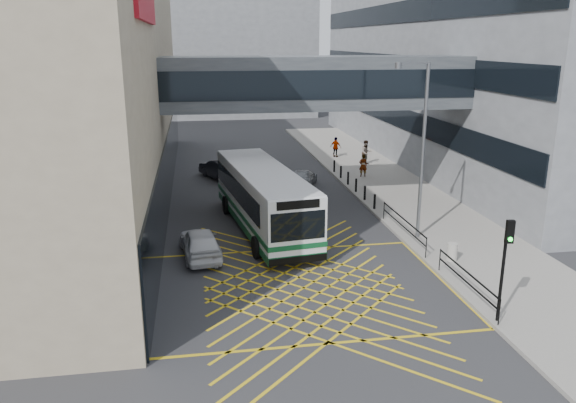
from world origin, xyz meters
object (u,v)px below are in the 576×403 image
car_silver (302,178)px  pedestrian_b (366,153)px  bus (263,197)px  street_lamp (420,141)px  car_white (200,242)px  traffic_light (506,256)px  pedestrian_c (336,147)px  litter_bin (452,252)px  pedestrian_a (363,166)px  car_dark (221,169)px

car_silver → pedestrian_b: (6.35, 5.67, 0.49)m
bus → street_lamp: 8.69m
car_white → pedestrian_b: bearing=-134.0°
traffic_light → pedestrian_c: (1.46, 29.81, -1.65)m
traffic_light → street_lamp: bearing=94.1°
traffic_light → bus: bearing=126.8°
litter_bin → pedestrian_b: pedestrian_b is taller
car_white → pedestrian_a: bearing=-138.0°
car_silver → pedestrian_c: (4.66, 9.00, 0.38)m
bus → car_dark: size_ratio=2.61×
car_white → car_dark: 15.77m
traffic_light → litter_bin: 6.25m
pedestrian_c → car_white: bearing=102.9°
pedestrian_b → pedestrian_c: size_ratio=1.13×
car_silver → traffic_light: 21.15m
traffic_light → pedestrian_b: bearing=89.9°
bus → car_white: bus is taller
bus → street_lamp: bearing=-29.7°
pedestrian_c → litter_bin: bearing=130.8°
street_lamp → litter_bin: bearing=-96.4°
litter_bin → pedestrian_a: pedestrian_a is taller
pedestrian_a → street_lamp: bearing=87.5°
pedestrian_b → car_white: bearing=-136.2°
bus → traffic_light: bearing=-67.6°
pedestrian_c → car_silver: bearing=104.7°
car_white → car_dark: size_ratio=0.97×
car_white → pedestrian_a: 18.47m
pedestrian_a → pedestrian_b: size_ratio=0.84×
car_silver → traffic_light: size_ratio=1.08×
car_white → car_silver: 14.27m
street_lamp → pedestrian_a: street_lamp is taller
car_silver → litter_bin: size_ratio=5.11×
litter_bin → car_white: bearing=166.6°
car_silver → street_lamp: bearing=126.2°
litter_bin → pedestrian_b: (2.23, 20.67, 0.57)m
car_white → litter_bin: size_ratio=5.59×
bus → car_white: size_ratio=2.70×
pedestrian_a → pedestrian_b: bearing=-107.1°
pedestrian_b → car_silver: bearing=-147.3°
bus → traffic_light: traffic_light is taller
car_dark → litter_bin: 20.76m
litter_bin → pedestrian_c: pedestrian_c is taller
bus → pedestrian_b: (10.18, 14.39, -0.66)m
street_lamp → pedestrian_c: size_ratio=5.06×
pedestrian_a → pedestrian_b: pedestrian_b is taller
car_white → traffic_light: bearing=133.8°
bus → car_dark: bus is taller
car_silver → litter_bin: bearing=124.4°
litter_bin → car_dark: bearing=117.7°
litter_bin → bus: bearing=141.7°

